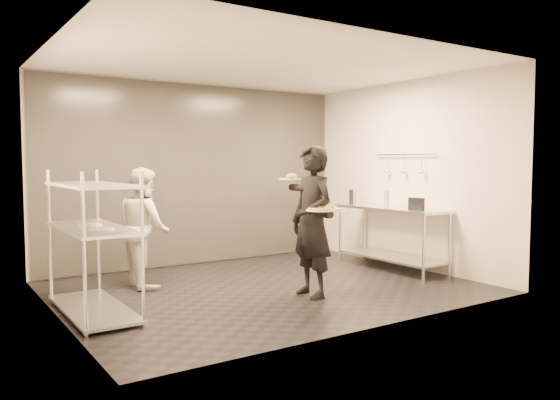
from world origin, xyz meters
TOP-DOWN VIEW (x-y plane):
  - room_shell at (0.00, 1.18)m, footprint 5.00×4.00m
  - pass_rack at (-2.15, -0.00)m, footprint 0.60×1.60m
  - prep_counter at (2.18, 0.00)m, footprint 0.60×1.80m
  - utensil_rail at (2.43, -0.00)m, footprint 0.07×1.20m
  - waiter at (0.20, -0.69)m, footprint 0.43×0.65m
  - chef at (-1.27, 0.92)m, footprint 0.59×0.75m
  - pizza_plate_near at (0.12, -0.93)m, footprint 0.32×0.32m
  - pizza_plate_far at (0.35, -0.87)m, footprint 0.33×0.33m
  - salad_plate at (0.13, -0.35)m, footprint 0.29×0.29m
  - pos_monitor at (2.06, -0.59)m, footprint 0.07×0.25m
  - bottle_green at (2.06, -0.02)m, footprint 0.07×0.07m
  - bottle_clear at (2.21, 0.80)m, footprint 0.07×0.07m
  - bottle_dark at (2.09, 0.80)m, footprint 0.07×0.07m

SIDE VIEW (x-z plane):
  - prep_counter at x=2.18m, z-range 0.17..1.09m
  - chef at x=-1.27m, z-range 0.00..1.52m
  - pass_rack at x=-2.15m, z-range 0.02..1.52m
  - waiter at x=0.20m, z-range 0.00..1.78m
  - pos_monitor at x=2.06m, z-range 0.92..1.10m
  - bottle_clear at x=2.21m, z-range 0.92..1.14m
  - pizza_plate_far at x=0.35m, z-range 1.01..1.06m
  - bottle_dark at x=2.09m, z-range 0.92..1.15m
  - bottle_green at x=2.06m, z-range 0.92..1.17m
  - pizza_plate_near at x=0.12m, z-range 1.03..1.08m
  - salad_plate at x=0.13m, z-range 1.36..1.44m
  - room_shell at x=0.00m, z-range 0.00..2.80m
  - utensil_rail at x=2.43m, z-range 1.39..1.70m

